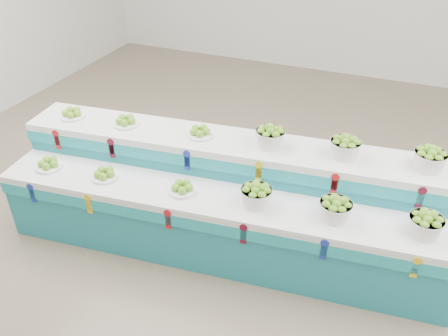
{
  "coord_description": "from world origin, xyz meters",
  "views": [
    {
      "loc": [
        0.66,
        -3.32,
        3.2
      ],
      "look_at": [
        -0.7,
        -0.03,
        0.87
      ],
      "focal_mm": 37.13,
      "sensor_mm": 36.0,
      "label": 1
    }
  ],
  "objects_px": {
    "display_stand": "(224,199)",
    "plate_upper_mid": "(126,121)",
    "basket_upper_right": "(430,159)",
    "basket_lower_left": "(256,195)"
  },
  "relations": [
    {
      "from": "plate_upper_mid",
      "to": "basket_upper_right",
      "type": "relative_size",
      "value": 0.95
    },
    {
      "from": "display_stand",
      "to": "plate_upper_mid",
      "type": "relative_size",
      "value": 16.05
    },
    {
      "from": "display_stand",
      "to": "plate_upper_mid",
      "type": "xyz_separation_m",
      "value": [
        -1.12,
        0.14,
        0.56
      ]
    },
    {
      "from": "display_stand",
      "to": "basket_lower_left",
      "type": "distance_m",
      "value": 0.55
    },
    {
      "from": "basket_upper_right",
      "to": "plate_upper_mid",
      "type": "bearing_deg",
      "value": -174.04
    },
    {
      "from": "display_stand",
      "to": "basket_upper_right",
      "type": "bearing_deg",
      "value": 8.49
    },
    {
      "from": "plate_upper_mid",
      "to": "basket_upper_right",
      "type": "distance_m",
      "value": 2.84
    },
    {
      "from": "basket_lower_left",
      "to": "plate_upper_mid",
      "type": "bearing_deg",
      "value": 166.43
    },
    {
      "from": "plate_upper_mid",
      "to": "display_stand",
      "type": "bearing_deg",
      "value": -7.35
    },
    {
      "from": "display_stand",
      "to": "plate_upper_mid",
      "type": "distance_m",
      "value": 1.26
    }
  ]
}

